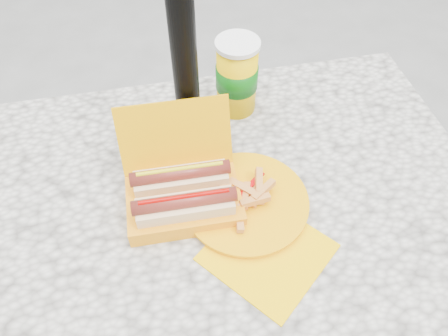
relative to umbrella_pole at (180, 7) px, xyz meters
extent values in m
plane|color=slate|center=(0.00, -0.16, -1.10)|extent=(60.00, 60.00, 0.00)
cube|color=beige|center=(0.00, -0.16, -0.38)|extent=(1.20, 0.80, 0.05)
cylinder|color=black|center=(-0.50, 0.14, -0.75)|extent=(0.07, 0.07, 0.70)
cylinder|color=black|center=(0.50, 0.14, -0.75)|extent=(0.07, 0.07, 0.70)
cylinder|color=black|center=(0.00, 0.00, 0.00)|extent=(0.05, 0.05, 2.20)
cube|color=#ED9F00|center=(-0.04, -0.17, -0.33)|extent=(0.23, 0.15, 0.04)
cube|color=#ED9F00|center=(-0.04, -0.06, -0.24)|extent=(0.23, 0.07, 0.14)
cube|color=#DBB489|center=(-0.04, -0.20, -0.31)|extent=(0.19, 0.06, 0.05)
cylinder|color=maroon|center=(-0.04, -0.20, -0.28)|extent=(0.20, 0.04, 0.03)
cylinder|color=#970300|center=(-0.04, -0.20, -0.26)|extent=(0.17, 0.01, 0.01)
cube|color=#DBB489|center=(-0.04, -0.13, -0.31)|extent=(0.19, 0.06, 0.05)
cylinder|color=maroon|center=(-0.04, -0.13, -0.28)|extent=(0.20, 0.04, 0.03)
cylinder|color=#D5C50F|center=(-0.04, -0.13, -0.26)|extent=(0.17, 0.01, 0.01)
cube|color=#FABD00|center=(0.10, -0.30, -0.35)|extent=(0.28, 0.28, 0.00)
cylinder|color=#ED9F00|center=(0.08, -0.19, -0.34)|extent=(0.25, 0.25, 0.01)
cylinder|color=#ED9F00|center=(0.08, -0.19, -0.34)|extent=(0.26, 0.26, 0.01)
cube|color=orange|center=(0.03, -0.17, -0.31)|extent=(0.06, 0.04, 0.01)
cube|color=orange|center=(0.11, -0.16, -0.31)|extent=(0.03, 0.06, 0.02)
cube|color=orange|center=(0.10, -0.17, -0.32)|extent=(0.06, 0.05, 0.01)
cube|color=orange|center=(0.08, -0.19, -0.32)|extent=(0.06, 0.05, 0.02)
cube|color=orange|center=(0.09, -0.20, -0.32)|extent=(0.06, 0.04, 0.02)
cube|color=orange|center=(0.10, -0.20, -0.31)|extent=(0.06, 0.02, 0.01)
cube|color=orange|center=(0.04, -0.20, -0.31)|extent=(0.05, 0.06, 0.01)
cube|color=orange|center=(0.08, -0.18, -0.32)|extent=(0.04, 0.06, 0.02)
cube|color=orange|center=(0.06, -0.23, -0.32)|extent=(0.02, 0.06, 0.01)
cube|color=orange|center=(0.08, -0.17, -0.31)|extent=(0.05, 0.06, 0.02)
cube|color=orange|center=(0.12, -0.19, -0.31)|extent=(0.06, 0.05, 0.01)
cube|color=orange|center=(0.05, -0.14, -0.32)|extent=(0.05, 0.05, 0.01)
cube|color=orange|center=(0.09, -0.19, -0.32)|extent=(0.06, 0.03, 0.01)
ellipsoid|color=#970300|center=(0.02, -0.16, -0.33)|extent=(0.05, 0.05, 0.02)
cube|color=#AD0001|center=(0.09, -0.17, -0.32)|extent=(0.09, 0.08, 0.00)
cylinder|color=#FFC500|center=(0.13, 0.11, -0.26)|extent=(0.09, 0.09, 0.18)
cylinder|color=#0A5A0D|center=(0.13, 0.11, -0.26)|extent=(0.10, 0.10, 0.06)
cylinder|color=white|center=(0.13, 0.11, -0.17)|extent=(0.10, 0.10, 0.01)
camera|label=1|loc=(-0.07, -0.68, 0.40)|focal=35.00mm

